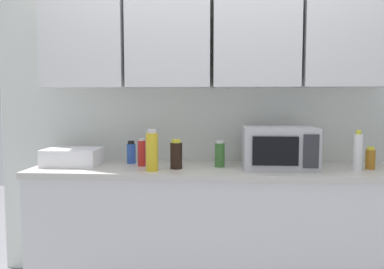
{
  "coord_description": "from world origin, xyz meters",
  "views": [
    {
      "loc": [
        0.06,
        -3.01,
        1.36
      ],
      "look_at": [
        -0.14,
        -0.25,
        1.12
      ],
      "focal_mm": 37.04,
      "sensor_mm": 36.0,
      "label": 1
    }
  ],
  "objects_px": {
    "dish_rack": "(73,157)",
    "bottle_red_sauce": "(142,153)",
    "bottle_white_jar": "(358,152)",
    "bottle_blue_cleaner": "(131,153)",
    "bottle_green_oil": "(220,154)",
    "bottle_amber_vinegar": "(370,158)",
    "bottle_soy_dark": "(176,155)",
    "bottle_yellow_mustard": "(152,151)",
    "microwave": "(279,148)"
  },
  "relations": [
    {
      "from": "bottle_blue_cleaner",
      "to": "bottle_white_jar",
      "type": "xyz_separation_m",
      "value": [
        1.55,
        -0.19,
        0.05
      ]
    },
    {
      "from": "bottle_soy_dark",
      "to": "bottle_red_sauce",
      "type": "height_order",
      "value": "bottle_soy_dark"
    },
    {
      "from": "microwave",
      "to": "bottle_soy_dark",
      "type": "height_order",
      "value": "microwave"
    },
    {
      "from": "dish_rack",
      "to": "bottle_green_oil",
      "type": "height_order",
      "value": "bottle_green_oil"
    },
    {
      "from": "bottle_green_oil",
      "to": "bottle_blue_cleaner",
      "type": "bearing_deg",
      "value": 169.96
    },
    {
      "from": "bottle_amber_vinegar",
      "to": "bottle_soy_dark",
      "type": "relative_size",
      "value": 0.75
    },
    {
      "from": "microwave",
      "to": "bottle_amber_vinegar",
      "type": "relative_size",
      "value": 3.22
    },
    {
      "from": "bottle_amber_vinegar",
      "to": "bottle_green_oil",
      "type": "distance_m",
      "value": 1.01
    },
    {
      "from": "bottle_white_jar",
      "to": "bottle_yellow_mustard",
      "type": "bearing_deg",
      "value": -175.3
    },
    {
      "from": "bottle_yellow_mustard",
      "to": "bottle_green_oil",
      "type": "bearing_deg",
      "value": 23.47
    },
    {
      "from": "microwave",
      "to": "bottle_red_sauce",
      "type": "height_order",
      "value": "microwave"
    },
    {
      "from": "bottle_blue_cleaner",
      "to": "bottle_yellow_mustard",
      "type": "bearing_deg",
      "value": -55.9
    },
    {
      "from": "bottle_soy_dark",
      "to": "bottle_amber_vinegar",
      "type": "bearing_deg",
      "value": 3.71
    },
    {
      "from": "dish_rack",
      "to": "bottle_blue_cleaner",
      "type": "relative_size",
      "value": 2.31
    },
    {
      "from": "microwave",
      "to": "bottle_red_sauce",
      "type": "relative_size",
      "value": 2.48
    },
    {
      "from": "bottle_soy_dark",
      "to": "bottle_white_jar",
      "type": "height_order",
      "value": "bottle_white_jar"
    },
    {
      "from": "bottle_amber_vinegar",
      "to": "bottle_soy_dark",
      "type": "distance_m",
      "value": 1.3
    },
    {
      "from": "bottle_green_oil",
      "to": "bottle_soy_dark",
      "type": "bearing_deg",
      "value": -161.13
    },
    {
      "from": "microwave",
      "to": "bottle_yellow_mustard",
      "type": "relative_size",
      "value": 1.76
    },
    {
      "from": "dish_rack",
      "to": "bottle_red_sauce",
      "type": "xyz_separation_m",
      "value": [
        0.49,
        0.0,
        0.03
      ]
    },
    {
      "from": "bottle_yellow_mustard",
      "to": "bottle_soy_dark",
      "type": "bearing_deg",
      "value": 31.62
    },
    {
      "from": "bottle_yellow_mustard",
      "to": "bottle_white_jar",
      "type": "height_order",
      "value": "bottle_yellow_mustard"
    },
    {
      "from": "bottle_red_sauce",
      "to": "bottle_green_oil",
      "type": "bearing_deg",
      "value": 1.25
    },
    {
      "from": "bottle_blue_cleaner",
      "to": "bottle_green_oil",
      "type": "bearing_deg",
      "value": -10.04
    },
    {
      "from": "bottle_red_sauce",
      "to": "bottle_blue_cleaner",
      "type": "distance_m",
      "value": 0.16
    },
    {
      "from": "bottle_blue_cleaner",
      "to": "bottle_green_oil",
      "type": "xyz_separation_m",
      "value": [
        0.65,
        -0.11,
        0.01
      ]
    },
    {
      "from": "bottle_amber_vinegar",
      "to": "bottle_white_jar",
      "type": "bearing_deg",
      "value": -148.15
    },
    {
      "from": "microwave",
      "to": "bottle_amber_vinegar",
      "type": "xyz_separation_m",
      "value": [
        0.61,
        0.02,
        -0.07
      ]
    },
    {
      "from": "dish_rack",
      "to": "bottle_blue_cleaner",
      "type": "distance_m",
      "value": 0.41
    },
    {
      "from": "bottle_green_oil",
      "to": "bottle_white_jar",
      "type": "bearing_deg",
      "value": -5.1
    },
    {
      "from": "bottle_amber_vinegar",
      "to": "bottle_red_sauce",
      "type": "bearing_deg",
      "value": 179.87
    },
    {
      "from": "bottle_yellow_mustard",
      "to": "dish_rack",
      "type": "bearing_deg",
      "value": 163.31
    },
    {
      "from": "bottle_soy_dark",
      "to": "bottle_green_oil",
      "type": "height_order",
      "value": "bottle_soy_dark"
    },
    {
      "from": "bottle_amber_vinegar",
      "to": "microwave",
      "type": "bearing_deg",
      "value": -178.3
    },
    {
      "from": "bottle_amber_vinegar",
      "to": "bottle_red_sauce",
      "type": "xyz_separation_m",
      "value": [
        -1.55,
        0.0,
        0.02
      ]
    },
    {
      "from": "bottle_red_sauce",
      "to": "bottle_white_jar",
      "type": "distance_m",
      "value": 1.45
    },
    {
      "from": "bottle_soy_dark",
      "to": "bottle_blue_cleaner",
      "type": "relative_size",
      "value": 1.21
    },
    {
      "from": "bottle_blue_cleaner",
      "to": "bottle_yellow_mustard",
      "type": "height_order",
      "value": "bottle_yellow_mustard"
    },
    {
      "from": "dish_rack",
      "to": "bottle_yellow_mustard",
      "type": "bearing_deg",
      "value": -16.69
    },
    {
      "from": "microwave",
      "to": "dish_rack",
      "type": "bearing_deg",
      "value": 179.17
    },
    {
      "from": "bottle_yellow_mustard",
      "to": "microwave",
      "type": "bearing_deg",
      "value": 10.63
    },
    {
      "from": "bottle_yellow_mustard",
      "to": "bottle_green_oil",
      "type": "relative_size",
      "value": 1.52
    },
    {
      "from": "bottle_amber_vinegar",
      "to": "bottle_blue_cleaner",
      "type": "height_order",
      "value": "bottle_blue_cleaner"
    },
    {
      "from": "dish_rack",
      "to": "bottle_red_sauce",
      "type": "relative_size",
      "value": 1.97
    },
    {
      "from": "dish_rack",
      "to": "bottle_white_jar",
      "type": "relative_size",
      "value": 1.43
    },
    {
      "from": "bottle_yellow_mustard",
      "to": "bottle_blue_cleaner",
      "type": "bearing_deg",
      "value": 124.1
    },
    {
      "from": "microwave",
      "to": "bottle_soy_dark",
      "type": "xyz_separation_m",
      "value": [
        -0.69,
        -0.07,
        -0.05
      ]
    },
    {
      "from": "microwave",
      "to": "bottle_yellow_mustard",
      "type": "height_order",
      "value": "microwave"
    },
    {
      "from": "dish_rack",
      "to": "bottle_red_sauce",
      "type": "distance_m",
      "value": 0.49
    },
    {
      "from": "bottle_blue_cleaner",
      "to": "bottle_yellow_mustard",
      "type": "relative_size",
      "value": 0.6
    }
  ]
}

